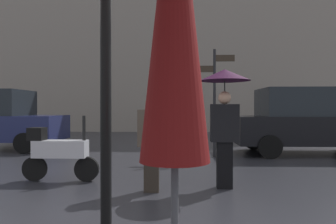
% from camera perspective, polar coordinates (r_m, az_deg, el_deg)
% --- Properties ---
extents(folded_patio_umbrella_far, '(0.37, 0.37, 2.66)m').
position_cam_1_polar(folded_patio_umbrella_far, '(1.52, 1.25, 17.33)').
color(folded_patio_umbrella_far, black).
rests_on(folded_patio_umbrella_far, ground).
extents(pedestrian_with_umbrella, '(0.88, 0.88, 2.04)m').
position_cam_1_polar(pedestrian_with_umbrella, '(5.41, 10.34, 2.21)').
color(pedestrian_with_umbrella, black).
rests_on(pedestrian_with_umbrella, ground).
extents(pedestrian_with_bag, '(0.48, 0.24, 1.56)m').
position_cam_1_polar(pedestrian_with_bag, '(5.13, -2.85, -4.78)').
color(pedestrian_with_bag, '#2A241E').
rests_on(pedestrian_with_bag, ground).
extents(parked_scooter, '(1.46, 0.32, 1.23)m').
position_cam_1_polar(parked_scooter, '(6.25, -19.50, -6.85)').
color(parked_scooter, black).
rests_on(parked_scooter, ground).
extents(parked_car_right, '(4.55, 2.07, 1.97)m').
position_cam_1_polar(parked_car_right, '(10.23, 24.31, -1.51)').
color(parked_car_right, black).
rests_on(parked_car_right, ground).
extents(street_signpost, '(1.08, 0.08, 3.03)m').
position_cam_1_polar(street_signpost, '(8.83, 8.55, 3.67)').
color(street_signpost, black).
rests_on(street_signpost, ground).
extents(building_block, '(19.53, 2.80, 12.87)m').
position_cam_1_polar(building_block, '(19.91, -0.41, 15.43)').
color(building_block, gray).
rests_on(building_block, ground).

